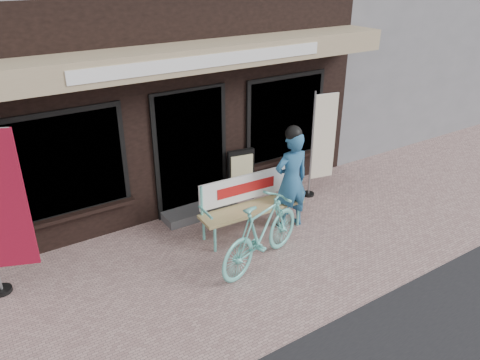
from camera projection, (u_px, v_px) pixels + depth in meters
ground at (256, 264)px, 6.87m from camera, size 70.00×70.00×0.00m
storefront at (118, 18)px, 9.35m from camera, size 7.00×6.77×6.00m
neighbor_right_near at (387, 5)px, 14.00m from camera, size 10.00×7.00×5.60m
bench at (249, 200)px, 7.51m from camera, size 1.77×0.54×0.95m
person at (291, 179)px, 7.51m from camera, size 0.64×0.45×1.76m
bicycle at (261, 233)px, 6.68m from camera, size 1.80×1.00×1.04m
nobori_red at (2, 211)px, 5.82m from camera, size 0.70×0.39×2.38m
nobori_cream at (322, 143)px, 8.49m from camera, size 0.60×0.26×2.01m
menu_stand at (241, 175)px, 8.47m from camera, size 0.51×0.19×1.00m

